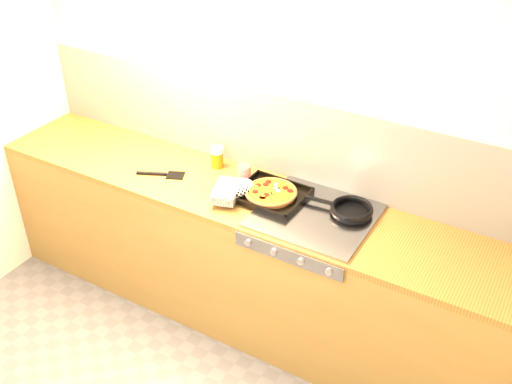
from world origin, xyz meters
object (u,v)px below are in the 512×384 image
Objects in this scene: pizza_on_tray at (259,192)px; frying_pan at (351,210)px; tomato_can at (244,174)px; juice_glass at (217,157)px.

frying_pan is at bearing 11.57° from pizza_on_tray.
tomato_can is (-0.16, 0.10, 0.01)m from pizza_on_tray.
frying_pan is (0.50, 0.10, -0.01)m from pizza_on_tray.
juice_glass reaches higher than frying_pan.
frying_pan is 0.89m from juice_glass.
tomato_can is at bearing -17.50° from juice_glass.
pizza_on_tray is 1.29× the size of frying_pan.
juice_glass is at bearing 175.36° from frying_pan.
pizza_on_tray is 0.51m from frying_pan.
pizza_on_tray is at bearing -24.15° from juice_glass.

